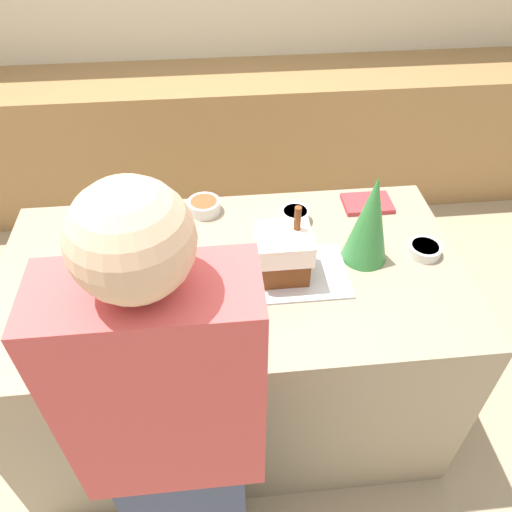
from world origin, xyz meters
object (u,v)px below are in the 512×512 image
at_px(candy_bowl_far_left, 123,270).
at_px(candy_bowl_beside_tree, 204,206).
at_px(candy_bowl_behind_tray, 295,215).
at_px(cookbook, 367,203).
at_px(decorative_tree, 370,220).
at_px(person, 177,443).
at_px(gingerbread_house, 284,253).
at_px(baking_tray, 282,274).
at_px(candy_bowl_near_tray_right, 90,224).
at_px(candy_bowl_front_corner, 138,215).
at_px(candy_bowl_center_rear, 190,262).
at_px(candy_bowl_far_right, 425,249).

xyz_separation_m(candy_bowl_far_left, candy_bowl_beside_tree, (0.30, 0.35, 0.00)).
xyz_separation_m(candy_bowl_behind_tray, candy_bowl_beside_tree, (-0.37, 0.10, 0.00)).
bearing_deg(cookbook, candy_bowl_beside_tree, 177.85).
height_order(candy_bowl_beside_tree, cookbook, candy_bowl_beside_tree).
distance_m(decorative_tree, person, 0.98).
bearing_deg(person, gingerbread_house, 58.19).
bearing_deg(gingerbread_house, candy_bowl_behind_tray, 73.01).
bearing_deg(person, cookbook, 51.23).
distance_m(candy_bowl_beside_tree, person, 1.01).
distance_m(baking_tray, decorative_tree, 0.37).
distance_m(candy_bowl_near_tray_right, candy_bowl_far_left, 0.31).
distance_m(baking_tray, candy_bowl_behind_tray, 0.32).
height_order(candy_bowl_near_tray_right, candy_bowl_front_corner, candy_bowl_near_tray_right).
distance_m(candy_bowl_center_rear, candy_bowl_beside_tree, 0.33).
height_order(decorative_tree, candy_bowl_far_right, decorative_tree).
height_order(baking_tray, gingerbread_house, gingerbread_house).
distance_m(candy_bowl_far_right, candy_bowl_front_corner, 1.14).
relative_size(candy_bowl_behind_tray, candy_bowl_beside_tree, 0.88).
distance_m(candy_bowl_behind_tray, candy_bowl_beside_tree, 0.38).
height_order(candy_bowl_behind_tray, candy_bowl_far_left, candy_bowl_behind_tray).
xyz_separation_m(decorative_tree, candy_bowl_front_corner, (-0.86, 0.31, -0.16)).
bearing_deg(cookbook, candy_bowl_near_tray_right, -177.51).
distance_m(candy_bowl_front_corner, candy_bowl_far_left, 0.32).
bearing_deg(candy_bowl_center_rear, candy_bowl_far_right, -1.26).
bearing_deg(candy_bowl_far_left, person, -73.08).
distance_m(candy_bowl_far_left, candy_bowl_beside_tree, 0.46).
xyz_separation_m(gingerbread_house, candy_bowl_front_corner, (-0.54, 0.38, -0.08)).
xyz_separation_m(baking_tray, decorative_tree, (0.32, 0.07, 0.17)).
height_order(decorative_tree, candy_bowl_far_left, decorative_tree).
relative_size(gingerbread_house, candy_bowl_near_tray_right, 2.36).
relative_size(candy_bowl_center_rear, candy_bowl_near_tray_right, 1.19).
distance_m(gingerbread_house, candy_bowl_far_left, 0.58).
height_order(baking_tray, candy_bowl_beside_tree, candy_bowl_beside_tree).
bearing_deg(gingerbread_house, candy_bowl_far_left, 174.31).
bearing_deg(baking_tray, candy_bowl_far_left, 174.28).
xyz_separation_m(baking_tray, candy_bowl_behind_tray, (0.09, 0.31, 0.02)).
bearing_deg(candy_bowl_beside_tree, decorative_tree, -30.10).
height_order(candy_bowl_far_left, person, person).
bearing_deg(candy_bowl_beside_tree, candy_bowl_far_left, -130.70).
xyz_separation_m(candy_bowl_center_rear, person, (-0.04, -0.68, -0.03)).
relative_size(baking_tray, candy_bowl_front_corner, 3.76).
relative_size(decorative_tree, candy_bowl_far_left, 3.71).
distance_m(decorative_tree, candy_bowl_far_left, 0.90).
xyz_separation_m(cookbook, person, (-0.79, -0.98, -0.02)).
xyz_separation_m(gingerbread_house, candy_bowl_center_rear, (-0.33, 0.08, -0.08)).
bearing_deg(candy_bowl_behind_tray, candy_bowl_near_tray_right, 178.35).
height_order(candy_bowl_far_right, candy_bowl_center_rear, candy_bowl_center_rear).
xyz_separation_m(decorative_tree, candy_bowl_far_right, (0.23, -0.01, -0.16)).
bearing_deg(decorative_tree, candy_bowl_beside_tree, 149.90).
xyz_separation_m(decorative_tree, cookbook, (0.10, 0.32, -0.17)).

